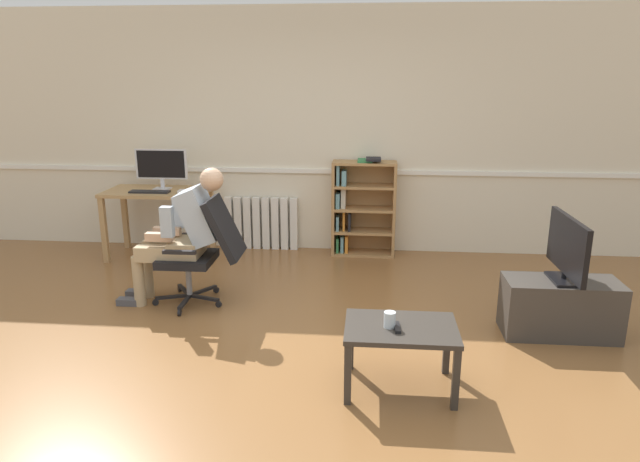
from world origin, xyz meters
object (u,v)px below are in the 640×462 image
radiator (261,223)px  person_seated (182,232)px  spare_remote (397,327)px  computer_desk (158,201)px  computer_mouse (181,191)px  keyboard (150,192)px  bookshelf (360,207)px  tv_stand (560,308)px  tv_screen (568,248)px  drinking_glass (390,320)px  coffee_table (401,335)px  office_chair (204,247)px  imac_monitor (161,166)px

radiator → person_seated: (-0.37, -1.68, 0.35)m
radiator → spare_remote: size_ratio=5.67×
computer_desk → computer_mouse: (0.31, -0.12, 0.13)m
keyboard → bookshelf: 2.30m
computer_desk → tv_stand: (3.83, -1.65, -0.41)m
bookshelf → person_seated: (-1.51, -1.58, 0.11)m
tv_screen → drinking_glass: tv_screen is taller
tv_screen → coffee_table: (-1.28, -0.91, -0.34)m
office_chair → keyboard: bearing=-141.9°
bookshelf → spare_remote: (0.30, -2.90, -0.09)m
bookshelf → radiator: bearing=175.1°
computer_mouse → bookshelf: bookshelf is taller
imac_monitor → tv_stand: (3.79, -1.73, -0.79)m
computer_desk → keyboard: keyboard is taller
tv_screen → computer_desk: bearing=65.3°
computer_mouse → coffee_table: size_ratio=0.14×
keyboard → drinking_glass: (2.50, -2.45, -0.28)m
person_seated → bookshelf: bearing=135.6°
spare_remote → office_chair: bearing=138.2°
imac_monitor → computer_mouse: 0.42m
computer_desk → coffee_table: bearing=-45.2°
computer_desk → radiator: computer_desk is taller
keyboard → person_seated: person_seated is taller
computer_desk → computer_mouse: 0.36m
radiator → person_seated: size_ratio=0.69×
radiator → tv_screen: tv_screen is taller
person_seated → spare_remote: bearing=53.4°
coffee_table → drinking_glass: bearing=-163.4°
computer_desk → imac_monitor: 0.39m
radiator → office_chair: bearing=-96.1°
radiator → office_chair: office_chair is taller
person_seated → coffee_table: 2.26m
computer_desk → computer_mouse: size_ratio=11.14×
computer_desk → radiator: 1.19m
keyboard → radiator: 1.31m
spare_remote → coffee_table: bearing=53.9°
bookshelf → keyboard: bearing=-169.1°
computer_desk → tv_screen: 4.17m
bookshelf → tv_screen: bearing=-50.3°
coffee_table → person_seated: bearing=145.3°
keyboard → drinking_glass: keyboard is taller
computer_desk → imac_monitor: imac_monitor is taller
keyboard → person_seated: bearing=-57.4°
keyboard → computer_mouse: bearing=3.3°
person_seated → tv_screen: 3.15m
keyboard → office_chair: bearing=-51.2°
bookshelf → tv_stand: bearing=-50.3°
keyboard → bookshelf: bookshelf is taller
imac_monitor → drinking_glass: 3.65m
bookshelf → tv_screen: bookshelf is taller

